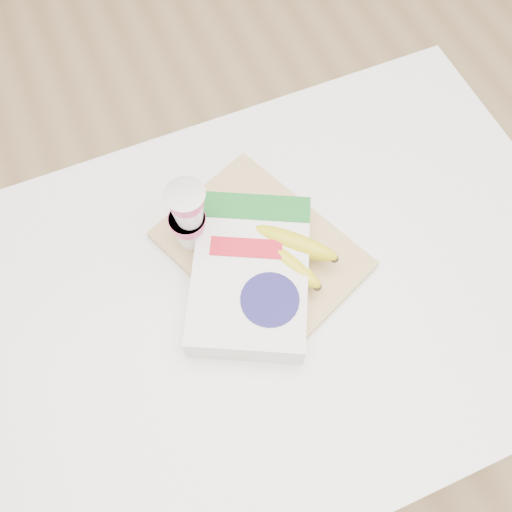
{
  "coord_description": "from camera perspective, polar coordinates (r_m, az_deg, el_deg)",
  "views": [
    {
      "loc": [
        -0.15,
        -0.32,
        1.69
      ],
      "look_at": [
        0.01,
        0.05,
        0.87
      ],
      "focal_mm": 40.0,
      "sensor_mm": 36.0,
      "label": 1
    }
  ],
  "objects": [
    {
      "name": "cutting_board",
      "position": [
        0.95,
        0.53,
        0.66
      ],
      "size": [
        0.34,
        0.38,
        0.02
      ],
      "primitive_type": "cube",
      "rotation": [
        0.0,
        0.0,
        0.4
      ],
      "color": "tan",
      "rests_on": "table"
    },
    {
      "name": "yogurt_stack",
      "position": [
        0.89,
        -6.83,
        3.95
      ],
      "size": [
        0.07,
        0.06,
        0.14
      ],
      "color": "white",
      "rests_on": "cutting_board"
    },
    {
      "name": "cereal_box",
      "position": [
        0.91,
        -0.54,
        -1.85
      ],
      "size": [
        0.28,
        0.32,
        0.06
      ],
      "rotation": [
        0.0,
        0.0,
        -0.47
      ],
      "color": "white",
      "rests_on": "table"
    },
    {
      "name": "bananas",
      "position": [
        0.91,
        1.81,
        0.3
      ],
      "size": [
        0.16,
        0.2,
        0.06
      ],
      "color": "#382816",
      "rests_on": "cutting_board"
    },
    {
      "name": "table",
      "position": [
        1.32,
        0.42,
        -10.71
      ],
      "size": [
        1.1,
        0.74,
        0.83
      ],
      "primitive_type": "cube",
      "color": "silver",
      "rests_on": "ground"
    },
    {
      "name": "room",
      "position": [
        0.49,
        1.19,
        20.27
      ],
      "size": [
        4.0,
        4.0,
        4.0
      ],
      "color": "tan",
      "rests_on": "ground"
    }
  ]
}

